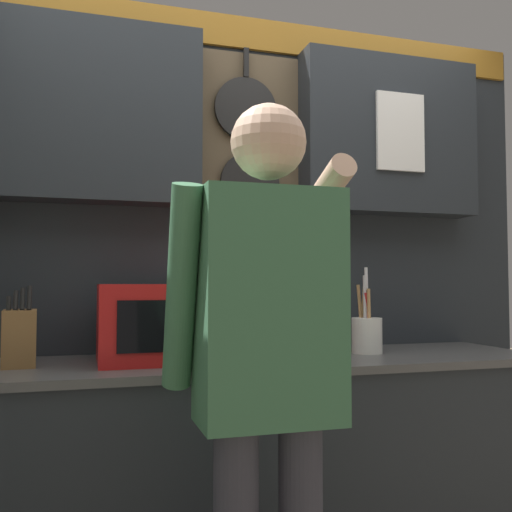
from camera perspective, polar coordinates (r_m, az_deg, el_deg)
base_cabinet_counter at (r=2.36m, az=1.63°, el=-21.32°), size 2.20×0.63×0.92m
back_wall_unit at (r=2.53m, az=-0.35°, el=4.25°), size 2.77×0.22×2.41m
microwave at (r=2.18m, az=-8.83°, el=-6.58°), size 0.51×0.37×0.29m
knife_block at (r=2.17m, az=-22.58°, el=-7.52°), size 0.12×0.16×0.28m
utensil_crock at (r=2.44m, az=11.01°, el=-7.48°), size 0.13×0.13×0.36m
person at (r=1.57m, az=1.15°, el=-9.84°), size 0.54×0.64×1.70m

